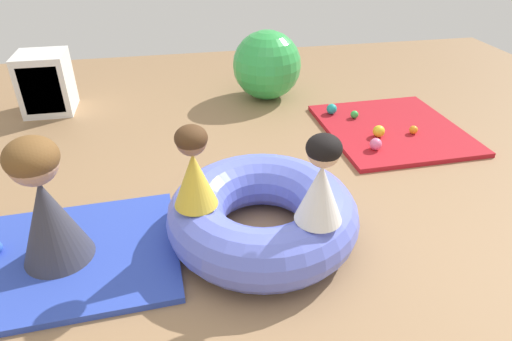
# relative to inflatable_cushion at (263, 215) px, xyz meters

# --- Properties ---
(ground_plane) EXTENTS (8.00, 8.00, 0.00)m
(ground_plane) POSITION_rel_inflatable_cushion_xyz_m (0.04, -0.07, -0.17)
(ground_plane) COLOR #93704C
(gym_mat_center_rear) EXTENTS (1.17, 1.26, 0.04)m
(gym_mat_center_rear) POSITION_rel_inflatable_cushion_xyz_m (1.42, 1.20, -0.15)
(gym_mat_center_rear) COLOR #B21923
(gym_mat_center_rear) RESTS_ON ground
(gym_mat_near_right) EXTENTS (1.34, 1.02, 0.04)m
(gym_mat_near_right) POSITION_rel_inflatable_cushion_xyz_m (-1.16, 0.02, -0.15)
(gym_mat_near_right) COLOR #2D47B7
(gym_mat_near_right) RESTS_ON ground
(inflatable_cushion) EXTENTS (1.12, 1.12, 0.34)m
(inflatable_cushion) POSITION_rel_inflatable_cushion_xyz_m (0.00, 0.00, 0.00)
(inflatable_cushion) COLOR #6070E5
(inflatable_cushion) RESTS_ON ground
(child_in_yellow) EXTENTS (0.28, 0.28, 0.46)m
(child_in_yellow) POSITION_rel_inflatable_cushion_xyz_m (-0.38, -0.05, 0.40)
(child_in_yellow) COLOR yellow
(child_in_yellow) RESTS_ON inflatable_cushion
(child_in_white) EXTENTS (0.33, 0.33, 0.48)m
(child_in_white) POSITION_rel_inflatable_cushion_xyz_m (0.22, -0.31, 0.40)
(child_in_white) COLOR white
(child_in_white) RESTS_ON inflatable_cushion
(adult_seated) EXTENTS (0.52, 0.52, 0.74)m
(adult_seated) POSITION_rel_inflatable_cushion_xyz_m (-1.16, 0.02, 0.23)
(adult_seated) COLOR #383842
(adult_seated) RESTS_ON gym_mat_near_right
(play_ball_pink) EXTENTS (0.10, 0.10, 0.10)m
(play_ball_pink) POSITION_rel_inflatable_cushion_xyz_m (1.10, 0.85, -0.08)
(play_ball_pink) COLOR pink
(play_ball_pink) RESTS_ON gym_mat_center_rear
(play_ball_yellow) EXTENTS (0.10, 0.10, 0.10)m
(play_ball_yellow) POSITION_rel_inflatable_cushion_xyz_m (1.22, 1.05, -0.08)
(play_ball_yellow) COLOR yellow
(play_ball_yellow) RESTS_ON gym_mat_center_rear
(play_ball_green) EXTENTS (0.07, 0.07, 0.07)m
(play_ball_green) POSITION_rel_inflatable_cushion_xyz_m (1.16, 1.45, -0.09)
(play_ball_green) COLOR green
(play_ball_green) RESTS_ON gym_mat_center_rear
(play_ball_orange) EXTENTS (0.07, 0.07, 0.07)m
(play_ball_orange) POSITION_rel_inflatable_cushion_xyz_m (1.54, 1.05, -0.09)
(play_ball_orange) COLOR orange
(play_ball_orange) RESTS_ON gym_mat_center_rear
(play_ball_teal) EXTENTS (0.10, 0.10, 0.10)m
(play_ball_teal) POSITION_rel_inflatable_cushion_xyz_m (0.99, 1.58, -0.08)
(play_ball_teal) COLOR teal
(play_ball_teal) RESTS_ON gym_mat_center_rear
(exercise_ball_large) EXTENTS (0.68, 0.68, 0.68)m
(exercise_ball_large) POSITION_rel_inflatable_cushion_xyz_m (0.51, 2.20, 0.17)
(exercise_ball_large) COLOR green
(exercise_ball_large) RESTS_ON ground
(storage_cube) EXTENTS (0.44, 0.44, 0.56)m
(storage_cube) POSITION_rel_inflatable_cushion_xyz_m (-1.61, 2.25, 0.11)
(storage_cube) COLOR silver
(storage_cube) RESTS_ON ground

